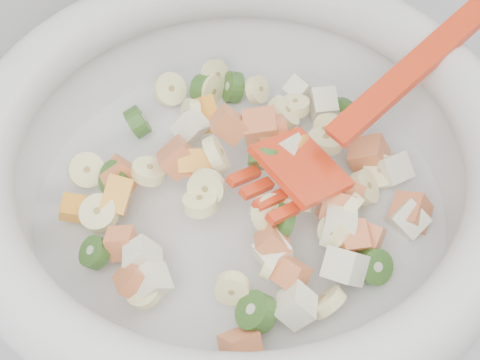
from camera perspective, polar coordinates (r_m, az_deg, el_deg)
mixing_bowl at (r=0.50m, az=0.07°, el=0.75°), size 0.43×0.38×0.13m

